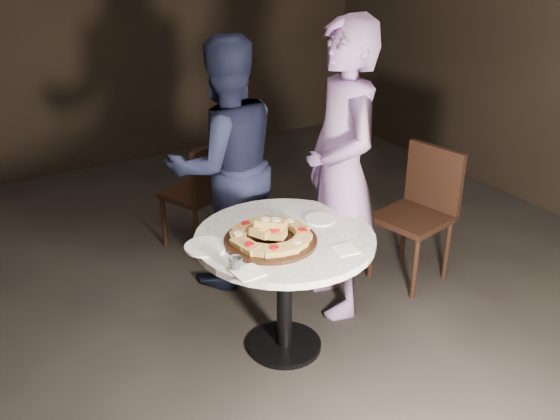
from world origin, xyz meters
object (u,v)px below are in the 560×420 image
at_px(water_glass, 236,264).
at_px(chair_far, 202,189).
at_px(serving_board, 270,240).
at_px(chair_right, 422,205).
at_px(diner_navy, 225,165).
at_px(focaccia_pile, 270,233).
at_px(diner_teal, 341,172).
at_px(table, 285,258).

distance_m(water_glass, chair_far, 1.63).
xyz_separation_m(serving_board, chair_right, (1.32, 0.27, -0.22)).
bearing_deg(serving_board, diner_navy, 78.30).
distance_m(serving_board, water_glass, 0.32).
bearing_deg(focaccia_pile, diner_navy, 78.32).
bearing_deg(water_glass, diner_teal, 24.22).
relative_size(chair_right, diner_teal, 0.50).
height_order(water_glass, chair_far, chair_far).
distance_m(water_glass, diner_navy, 1.16).
relative_size(chair_far, diner_navy, 0.50).
relative_size(table, diner_teal, 0.68).
xyz_separation_m(table, chair_far, (0.12, 1.34, -0.11)).
relative_size(serving_board, chair_right, 0.54).
bearing_deg(water_glass, chair_far, 71.82).
distance_m(focaccia_pile, chair_far, 1.42).
xyz_separation_m(serving_board, water_glass, (-0.28, -0.16, 0.02)).
height_order(focaccia_pile, diner_teal, diner_teal).
bearing_deg(diner_teal, serving_board, -53.32).
bearing_deg(diner_navy, chair_far, -91.04).
bearing_deg(focaccia_pile, diner_teal, 22.01).
distance_m(serving_board, chair_far, 1.41).
xyz_separation_m(serving_board, diner_navy, (0.19, 0.90, 0.09)).
distance_m(chair_far, diner_teal, 1.26).
height_order(diner_navy, diner_teal, diner_teal).
bearing_deg(table, focaccia_pile, -165.78).
height_order(table, serving_board, serving_board).
bearing_deg(chair_far, diner_teal, 88.06).
distance_m(table, diner_teal, 0.65).
height_order(table, chair_right, chair_right).
relative_size(serving_board, chair_far, 0.59).
xyz_separation_m(table, diner_navy, (0.08, 0.87, 0.23)).
xyz_separation_m(focaccia_pile, diner_teal, (0.63, 0.25, 0.12)).
height_order(chair_far, diner_navy, diner_navy).
xyz_separation_m(chair_far, chair_right, (1.10, -1.10, 0.04)).
relative_size(focaccia_pile, chair_far, 0.52).
height_order(table, chair_far, chair_far).
height_order(serving_board, focaccia_pile, focaccia_pile).
distance_m(table, serving_board, 0.18).
distance_m(serving_board, diner_teal, 0.70).
xyz_separation_m(chair_far, diner_teal, (0.41, -1.11, 0.42)).
xyz_separation_m(serving_board, focaccia_pile, (0.00, 0.00, 0.04)).
bearing_deg(serving_board, water_glass, -151.17).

